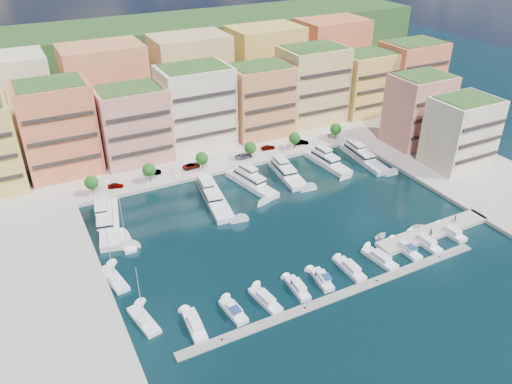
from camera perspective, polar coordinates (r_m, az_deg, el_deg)
ground at (r=127.14m, az=2.95°, el=-3.24°), size 400.00×400.00×0.00m
north_quay at (r=176.98m, az=-7.19°, el=6.60°), size 220.00×64.00×2.00m
east_quay at (r=159.35m, az=24.18°, el=1.27°), size 34.00×76.00×2.00m
west_quay at (r=108.77m, az=-25.05°, el=-13.29°), size 34.00×76.00×2.00m
hillside at (r=219.86m, az=-11.79°, el=10.92°), size 240.00×40.00×58.00m
south_pontoon at (r=106.16m, az=9.79°, el=-11.52°), size 72.00×2.20×0.35m
finger_pier at (r=129.67m, az=19.57°, el=-4.44°), size 32.00×5.00×2.00m
apartment_1 at (r=153.92m, az=-21.68°, el=6.77°), size 20.00×16.50×26.80m
apartment_2 at (r=155.68m, az=-13.83°, el=7.52°), size 20.00×15.50×22.80m
apartment_3 at (r=162.51m, az=-6.88°, el=9.70°), size 22.00×16.50×25.80m
apartment_4 at (r=169.57m, az=0.44°, el=10.43°), size 20.00×15.50×23.80m
apartment_5 at (r=181.46m, az=6.43°, el=12.07°), size 22.00×16.50×26.80m
apartment_6 at (r=193.18m, az=12.33°, el=12.07°), size 20.00×15.50×22.80m
apartment_7 at (r=204.43m, az=17.21°, el=12.71°), size 22.00×16.50×24.80m
apartment_east_a at (r=171.10m, az=18.05°, el=8.95°), size 18.00×14.50×22.80m
apartment_east_b at (r=160.34m, az=22.37°, el=6.36°), size 18.00×14.50×20.80m
backblock_0 at (r=173.73m, az=-26.42°, el=8.89°), size 26.00×18.00×30.00m
backblock_1 at (r=176.25m, az=-16.71°, el=11.04°), size 26.00×18.00×30.00m
backblock_2 at (r=183.70m, az=-7.41°, el=12.79°), size 26.00×18.00×30.00m
backblock_3 at (r=195.52m, az=1.07°, el=14.08°), size 26.00×18.00×30.00m
backblock_4 at (r=210.97m, az=8.51°, el=14.97°), size 26.00×18.00×30.00m
tree_0 at (r=141.38m, az=-18.31°, el=1.05°), size 3.80×3.80×5.65m
tree_1 at (r=143.92m, az=-12.12°, el=2.50°), size 3.80×3.80×5.65m
tree_2 at (r=148.16m, az=-6.21°, el=3.85°), size 3.80×3.80×5.65m
tree_3 at (r=153.95m, az=-0.67°, el=5.08°), size 3.80×3.80×5.65m
tree_4 at (r=161.13m, az=4.44°, el=6.17°), size 3.80×3.80×5.65m
tree_5 at (r=169.52m, az=9.11°, el=7.12°), size 3.80×3.80×5.65m
lamppost_0 at (r=140.26m, az=-16.48°, el=0.69°), size 0.30×0.30×4.20m
lamppost_1 at (r=143.77m, az=-9.54°, el=2.33°), size 0.30×0.30×4.20m
lamppost_2 at (r=149.38m, az=-3.01°, el=3.83°), size 0.30×0.30×4.20m
lamppost_3 at (r=156.86m, az=2.99°, el=5.17°), size 0.30×0.30×4.20m
lamppost_4 at (r=165.97m, az=8.41°, el=6.32°), size 0.30×0.30×4.20m
yacht_0 at (r=130.36m, az=-16.53°, el=-3.05°), size 9.18×23.06×7.30m
yacht_2 at (r=135.95m, az=-5.00°, el=-0.33°), size 8.07×24.53×7.30m
yacht_3 at (r=142.11m, az=-0.68°, el=1.23°), size 8.11×19.91×7.30m
yacht_4 at (r=147.53m, az=3.45°, el=2.27°), size 7.14×19.16×7.30m
yacht_5 at (r=155.22m, az=8.08°, el=3.54°), size 5.96×18.02×7.30m
yacht_6 at (r=160.49m, az=12.01°, el=4.08°), size 6.50×22.45×7.30m
cruiser_0 at (r=98.36m, az=-7.03°, el=-14.89°), size 3.24×8.90×2.55m
cruiser_1 at (r=100.44m, az=-2.57°, el=-13.46°), size 3.18×7.76×2.66m
cruiser_2 at (r=102.77m, az=1.09°, el=-12.23°), size 3.67×8.96×2.55m
cruiser_3 at (r=105.74m, az=4.78°, el=-10.91°), size 2.88×7.92×2.55m
cruiser_4 at (r=108.40m, az=7.56°, el=-9.88°), size 3.38×7.66×2.66m
cruiser_5 at (r=112.06m, az=10.74°, el=-8.68°), size 2.81×8.55×2.55m
cruiser_6 at (r=116.49m, az=13.98°, el=-7.41°), size 3.84×9.27×2.55m
cruiser_7 at (r=120.98m, az=16.78°, el=-6.29°), size 2.63×8.56×2.66m
cruiser_8 at (r=124.70m, az=18.79°, el=-5.47°), size 2.63×9.06×2.55m
cruiser_9 at (r=130.24m, az=21.43°, el=-4.38°), size 2.82×7.81×2.55m
sailboat_0 at (r=101.18m, az=-12.70°, el=-14.17°), size 4.47×9.76×13.20m
sailboat_2 at (r=122.34m, az=-14.58°, el=-5.62°), size 2.75×8.83×13.20m
sailboat_1 at (r=112.09m, az=-15.89°, el=-9.58°), size 4.53×10.49×13.20m
tender_0 at (r=124.15m, az=14.11°, el=-4.92°), size 4.76×4.09×0.83m
tender_2 at (r=130.07m, az=18.01°, el=-3.82°), size 3.98×2.95×0.79m
tender_1 at (r=127.98m, az=17.10°, el=-4.28°), size 1.65×1.53×0.71m
car_0 at (r=144.36m, az=-15.76°, el=0.73°), size 4.55×2.72×1.45m
car_1 at (r=149.08m, az=-11.75°, el=2.28°), size 5.27×3.09×1.64m
car_2 at (r=150.80m, az=-7.39°, el=2.99°), size 5.52×2.83×1.49m
car_3 at (r=155.58m, az=-1.39°, el=4.16°), size 5.64×2.34×1.63m
car_4 at (r=161.38m, az=1.40°, el=5.13°), size 4.71×2.37×1.54m
car_5 at (r=165.68m, az=5.30°, el=5.68°), size 4.59×2.90×1.43m
person_0 at (r=126.13m, az=19.36°, el=-4.36°), size 0.71×0.84×1.94m
person_1 at (r=133.48m, az=21.78°, el=-2.84°), size 1.19×1.11×1.96m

